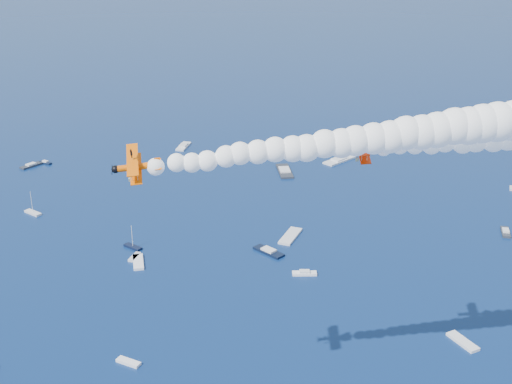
{
  "coord_description": "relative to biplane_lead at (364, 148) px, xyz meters",
  "views": [
    {
      "loc": [
        10.95,
        -78.41,
        91.59
      ],
      "look_at": [
        5.49,
        23.43,
        49.74
      ],
      "focal_mm": 47.77,
      "sensor_mm": 36.0,
      "label": 1
    }
  ],
  "objects": [
    {
      "name": "spectator_boats",
      "position": [
        -20.68,
        87.24,
        -55.1
      ],
      "size": [
        227.11,
        176.15,
        0.7
      ],
      "color": "#303640",
      "rests_on": "ground"
    },
    {
      "name": "biplane_trail",
      "position": [
        -35.36,
        -12.42,
        0.57
      ],
      "size": [
        9.15,
        10.81,
        7.69
      ],
      "primitive_type": null,
      "rotation": [
        -0.28,
        0.07,
        3.34
      ],
      "color": "#F96105"
    },
    {
      "name": "biplane_lead",
      "position": [
        0.0,
        0.0,
        0.0
      ],
      "size": [
        8.34,
        9.89,
        7.69
      ],
      "primitive_type": null,
      "rotation": [
        -0.28,
        0.07,
        3.19
      ],
      "color": "#F83305"
    },
    {
      "name": "smoke_trail_trail",
      "position": [
        -1.83,
        -5.67,
        3.21
      ],
      "size": [
        70.7,
        32.42,
        12.33
      ],
      "primitive_type": null,
      "rotation": [
        0.0,
        0.0,
        3.34
      ],
      "color": "white"
    },
    {
      "name": "boat_wakes",
      "position": [
        11.99,
        47.13,
        -55.42
      ],
      "size": [
        190.66,
        159.64,
        0.04
      ],
      "color": "white",
      "rests_on": "ground"
    }
  ]
}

